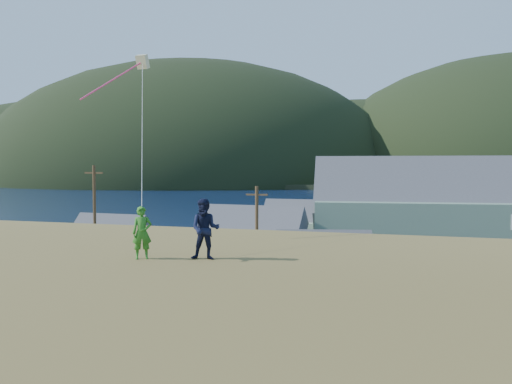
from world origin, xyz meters
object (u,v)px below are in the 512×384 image
(wharf, at_px, (312,230))
(shed_palegreen_near, at_px, (250,241))
(kite_flyer_green, at_px, (142,233))
(shed_white, at_px, (324,265))
(shed_teal, at_px, (108,243))
(shed_palegreen_far, at_px, (306,226))
(lodge, at_px, (506,215))
(kite_flyer_navy, at_px, (205,229))

(wharf, bearing_deg, shed_palegreen_near, -92.53)
(kite_flyer_green, bearing_deg, shed_white, 56.07)
(wharf, relative_size, shed_white, 3.13)
(shed_teal, relative_size, shed_palegreen_far, 0.77)
(shed_white, height_order, shed_palegreen_far, shed_palegreen_far)
(shed_palegreen_near, bearing_deg, shed_white, -37.02)
(shed_palegreen_far, bearing_deg, wharf, 97.46)
(shed_white, distance_m, kite_flyer_green, 25.59)
(shed_teal, xyz_separation_m, shed_white, (22.25, -5.38, -0.02))
(lodge, bearing_deg, shed_palegreen_far, 159.69)
(shed_palegreen_near, height_order, shed_white, shed_palegreen_near)
(shed_palegreen_near, bearing_deg, shed_teal, -168.86)
(shed_palegreen_far, xyz_separation_m, kite_flyer_navy, (5.27, -45.83, 5.39))
(shed_white, bearing_deg, shed_palegreen_near, 126.06)
(kite_flyer_green, distance_m, kite_flyer_navy, 1.85)
(shed_palegreen_near, height_order, shed_palegreen_far, shed_palegreen_near)
(wharf, height_order, lodge, lodge)
(kite_flyer_navy, bearing_deg, shed_palegreen_far, 83.96)
(shed_palegreen_near, bearing_deg, wharf, 91.84)
(shed_palegreen_near, distance_m, shed_white, 10.70)
(shed_palegreen_near, relative_size, shed_palegreen_far, 1.00)
(shed_teal, relative_size, kite_flyer_green, 5.36)
(lodge, relative_size, shed_palegreen_far, 3.64)
(shed_teal, height_order, kite_flyer_navy, kite_flyer_navy)
(shed_white, bearing_deg, lodge, 33.16)
(shed_teal, height_order, shed_palegreen_far, shed_palegreen_far)
(wharf, bearing_deg, shed_palegreen_far, -83.47)
(kite_flyer_navy, bearing_deg, shed_palegreen_near, 91.71)
(shed_palegreen_far, bearing_deg, shed_palegreen_near, -100.08)
(shed_palegreen_far, bearing_deg, shed_teal, -135.87)
(shed_palegreen_near, height_order, kite_flyer_green, kite_flyer_green)
(shed_white, height_order, kite_flyer_navy, kite_flyer_navy)
(shed_palegreen_near, relative_size, kite_flyer_green, 6.93)
(shed_white, distance_m, shed_palegreen_far, 21.98)
(kite_flyer_navy, bearing_deg, kite_flyer_green, 179.93)
(wharf, xyz_separation_m, shed_teal, (-15.45, -29.52, 1.86))
(lodge, height_order, shed_palegreen_far, lodge)
(shed_white, bearing_deg, shed_palegreen_far, 91.25)
(kite_flyer_green, bearing_deg, shed_palegreen_near, 71.20)
(shed_palegreen_near, bearing_deg, kite_flyer_navy, -71.32)
(lodge, xyz_separation_m, shed_palegreen_near, (-23.66, -8.97, -2.29))
(shed_white, bearing_deg, wharf, 88.46)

